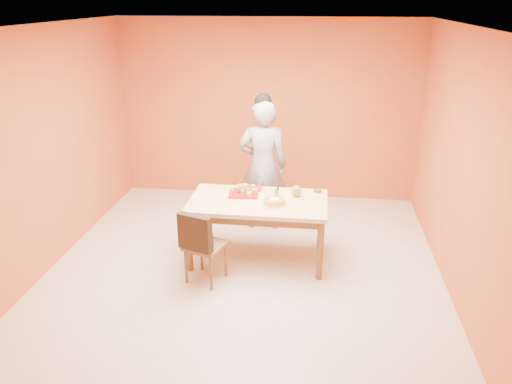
# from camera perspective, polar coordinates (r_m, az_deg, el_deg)

# --- Properties ---
(floor) EXTENTS (5.00, 5.00, 0.00)m
(floor) POSITION_cam_1_polar(r_m,az_deg,el_deg) (5.79, -1.49, -9.34)
(floor) COLOR beige
(floor) RESTS_ON ground
(ceiling) EXTENTS (5.00, 5.00, 0.00)m
(ceiling) POSITION_cam_1_polar(r_m,az_deg,el_deg) (4.98, -1.80, 18.39)
(ceiling) COLOR white
(ceiling) RESTS_ON wall_back
(wall_back) EXTENTS (4.50, 0.00, 4.50)m
(wall_back) POSITION_cam_1_polar(r_m,az_deg,el_deg) (7.63, 1.31, 9.25)
(wall_back) COLOR #B56629
(wall_back) RESTS_ON floor
(wall_left) EXTENTS (0.00, 5.00, 5.00)m
(wall_left) POSITION_cam_1_polar(r_m,az_deg,el_deg) (6.00, -23.45, 4.03)
(wall_left) COLOR #B56629
(wall_left) RESTS_ON floor
(wall_right) EXTENTS (0.00, 5.00, 5.00)m
(wall_right) POSITION_cam_1_polar(r_m,az_deg,el_deg) (5.37, 22.82, 2.23)
(wall_right) COLOR #B56629
(wall_right) RESTS_ON floor
(dining_table) EXTENTS (1.60, 0.90, 0.76)m
(dining_table) POSITION_cam_1_polar(r_m,az_deg,el_deg) (5.83, 0.23, -1.79)
(dining_table) COLOR #E9C57A
(dining_table) RESTS_ON floor
(dining_chair) EXTENTS (0.52, 0.57, 0.87)m
(dining_chair) POSITION_cam_1_polar(r_m,az_deg,el_deg) (5.48, -5.85, -5.99)
(dining_chair) COLOR brown
(dining_chair) RESTS_ON floor
(pastry_pile) EXTENTS (0.31, 0.31, 0.10)m
(pastry_pile) POSITION_cam_1_polar(r_m,az_deg,el_deg) (5.95, -1.39, 0.45)
(pastry_pile) COLOR tan
(pastry_pile) RESTS_ON pastry_platter
(person) EXTENTS (0.68, 0.48, 1.76)m
(person) POSITION_cam_1_polar(r_m,az_deg,el_deg) (6.60, 0.77, 3.04)
(person) COLOR gray
(person) RESTS_ON floor
(pastry_platter) EXTENTS (0.38, 0.38, 0.02)m
(pastry_platter) POSITION_cam_1_polar(r_m,az_deg,el_deg) (5.97, -1.38, -0.10)
(pastry_platter) COLOR #9B0E0F
(pastry_platter) RESTS_ON dining_table
(red_dinner_plate) EXTENTS (0.25, 0.25, 0.01)m
(red_dinner_plate) POSITION_cam_1_polar(r_m,az_deg,el_deg) (6.12, -0.27, 0.41)
(red_dinner_plate) COLOR #9B0E0F
(red_dinner_plate) RESTS_ON dining_table
(white_cake_plate) EXTENTS (0.30, 0.30, 0.01)m
(white_cake_plate) POSITION_cam_1_polar(r_m,az_deg,el_deg) (5.66, 2.10, -1.41)
(white_cake_plate) COLOR white
(white_cake_plate) RESTS_ON dining_table
(sponge_cake) EXTENTS (0.26, 0.26, 0.06)m
(sponge_cake) POSITION_cam_1_polar(r_m,az_deg,el_deg) (5.65, 2.10, -1.09)
(sponge_cake) COLOR gold
(sponge_cake) RESTS_ON white_cake_plate
(cake_server) EXTENTS (0.07, 0.25, 0.01)m
(cake_server) POSITION_cam_1_polar(r_m,az_deg,el_deg) (5.80, 2.37, -0.10)
(cake_server) COLOR silver
(cake_server) RESTS_ON sponge_cake
(egg_ornament) EXTENTS (0.14, 0.12, 0.14)m
(egg_ornament) POSITION_cam_1_polar(r_m,az_deg,el_deg) (5.88, 4.61, 0.11)
(egg_ornament) COLOR olive
(egg_ornament) RESTS_ON dining_table
(magenta_glass) EXTENTS (0.07, 0.07, 0.09)m
(magenta_glass) POSITION_cam_1_polar(r_m,az_deg,el_deg) (5.96, 4.76, 0.15)
(magenta_glass) COLOR #D21F54
(magenta_glass) RESTS_ON dining_table
(checker_tin) EXTENTS (0.11, 0.11, 0.03)m
(checker_tin) POSITION_cam_1_polar(r_m,az_deg,el_deg) (6.07, 7.03, 0.14)
(checker_tin) COLOR #361E0E
(checker_tin) RESTS_ON dining_table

